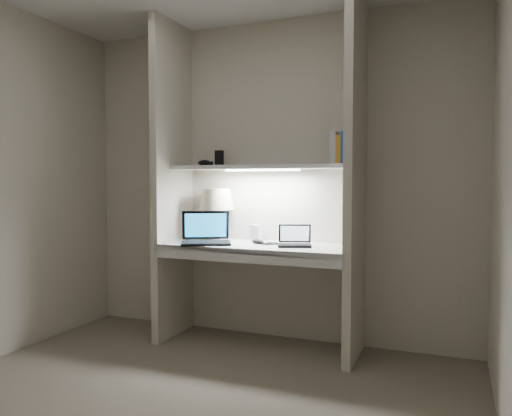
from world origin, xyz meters
The scene contains 18 objects.
floor centered at (0.00, 0.00, 0.00)m, with size 3.20×3.00×0.01m, color gray.
back_wall centered at (0.00, 1.50, 1.25)m, with size 3.20×0.01×2.50m, color beige.
alcove_panel_left centered at (-0.73, 1.23, 1.25)m, with size 0.06×0.55×2.50m, color beige.
alcove_panel_right centered at (0.73, 1.23, 1.25)m, with size 0.06×0.55×2.50m, color beige.
desk centered at (0.00, 1.23, 0.75)m, with size 1.40×0.55×0.04m, color white.
desk_apron centered at (0.00, 0.96, 0.72)m, with size 1.46×0.03×0.10m, color silver.
shelf centered at (0.00, 1.32, 1.35)m, with size 1.40×0.36×0.03m, color silver.
strip_light centered at (0.00, 1.32, 1.33)m, with size 0.60×0.04×0.01m, color white.
table_lamp centered at (-0.41, 1.38, 1.05)m, with size 0.28×0.28×0.41m.
laptop_main centered at (-0.39, 1.13, 0.83)m, with size 0.47×0.45×0.24m.
laptop_netbook centered at (0.29, 1.23, 0.81)m, with size 0.29×0.27×0.16m.
speaker centered at (-0.10, 1.45, 0.83)m, with size 0.09×0.06×0.13m, color silver.
mouse centered at (-0.01, 1.25, 0.79)m, with size 0.10×0.06×0.03m, color black.
cable_coil centered at (0.10, 1.27, 0.78)m, with size 0.11×0.11×0.01m, color black.
sticky_note centered at (-0.42, 1.18, 0.77)m, with size 0.07×0.07×0.00m, color gold.
book_row centered at (0.65, 1.33, 1.47)m, with size 0.22×0.15×0.23m.
shelf_box centered at (-0.39, 1.38, 1.43)m, with size 0.07×0.05×0.12m, color black.
shelf_gadget centered at (-0.51, 1.35, 1.39)m, with size 0.11×0.08×0.05m, color black.
Camera 1 is at (1.37, -2.23, 1.24)m, focal length 35.00 mm.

